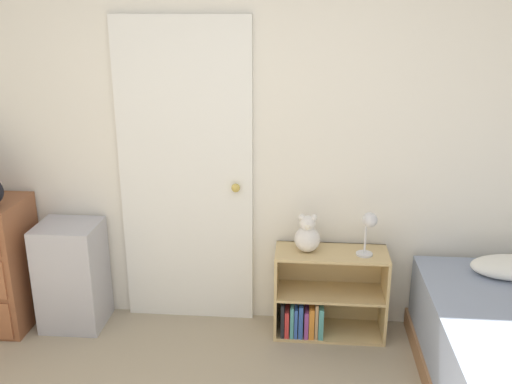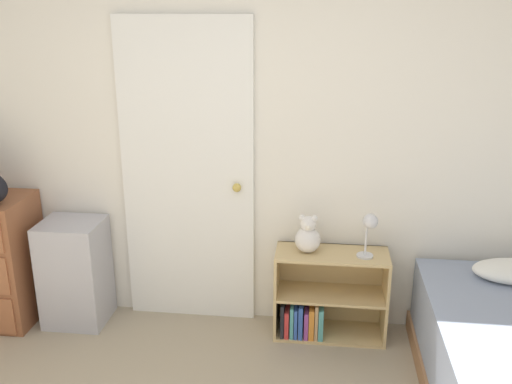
# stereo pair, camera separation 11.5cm
# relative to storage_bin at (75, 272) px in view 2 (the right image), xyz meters

# --- Properties ---
(wall_back) EXTENTS (10.00, 0.06, 2.55)m
(wall_back) POSITION_rel_storage_bin_xyz_m (1.01, 0.23, 0.92)
(wall_back) COLOR white
(wall_back) RESTS_ON ground_plane
(door_closed) EXTENTS (0.86, 0.09, 2.00)m
(door_closed) POSITION_rel_storage_bin_xyz_m (0.75, 0.18, 0.64)
(door_closed) COLOR white
(door_closed) RESTS_ON ground_plane
(storage_bin) EXTENTS (0.40, 0.35, 0.71)m
(storage_bin) POSITION_rel_storage_bin_xyz_m (0.00, 0.00, 0.00)
(storage_bin) COLOR #ADADB7
(storage_bin) RESTS_ON ground_plane
(bookshelf) EXTENTS (0.71, 0.30, 0.58)m
(bookshelf) POSITION_rel_storage_bin_xyz_m (1.64, 0.03, -0.12)
(bookshelf) COLOR tan
(bookshelf) RESTS_ON ground_plane
(teddy_bear) EXTENTS (0.16, 0.16, 0.25)m
(teddy_bear) POSITION_rel_storage_bin_xyz_m (1.54, 0.03, 0.33)
(teddy_bear) COLOR silver
(teddy_bear) RESTS_ON bookshelf
(desk_lamp) EXTENTS (0.12, 0.11, 0.29)m
(desk_lamp) POSITION_rel_storage_bin_xyz_m (1.91, -0.01, 0.42)
(desk_lamp) COLOR silver
(desk_lamp) RESTS_ON bookshelf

